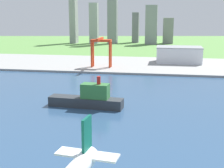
# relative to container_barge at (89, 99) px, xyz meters

# --- Properties ---
(ground_plane) EXTENTS (2400.00, 2400.00, 0.00)m
(ground_plane) POSITION_rel_container_barge_xyz_m (36.88, 14.37, -6.77)
(ground_plane) COLOR #5B8D45
(water_bay) EXTENTS (840.00, 360.00, 0.15)m
(water_bay) POSITION_rel_container_barge_xyz_m (36.88, -45.63, -6.70)
(water_bay) COLOR #2D4C70
(water_bay) RESTS_ON ground
(industrial_pier) EXTENTS (840.00, 140.00, 2.50)m
(industrial_pier) POSITION_rel_container_barge_xyz_m (36.88, 204.37, -5.52)
(industrial_pier) COLOR #979794
(industrial_pier) RESTS_ON ground
(container_barge) EXTENTS (57.69, 16.07, 24.21)m
(container_barge) POSITION_rel_container_barge_xyz_m (0.00, 0.00, 0.00)
(container_barge) COLOR #2D3338
(container_barge) RESTS_ON water_bay
(port_crane_red) EXTENTS (25.66, 34.16, 37.89)m
(port_crane_red) POSITION_rel_container_barge_xyz_m (-24.92, 167.20, 22.93)
(port_crane_red) COLOR red
(port_crane_red) RESTS_ON industrial_pier
(warehouse_main) EXTENTS (61.98, 38.85, 22.25)m
(warehouse_main) POSITION_rel_container_barge_xyz_m (74.06, 224.26, 6.87)
(warehouse_main) COLOR silver
(warehouse_main) RESTS_ON industrial_pier
(distant_skyline) EXTENTS (240.25, 67.95, 142.72)m
(distant_skyline) POSITION_rel_container_barge_xyz_m (-49.24, 523.27, 44.57)
(distant_skyline) COLOR gray
(distant_skyline) RESTS_ON ground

